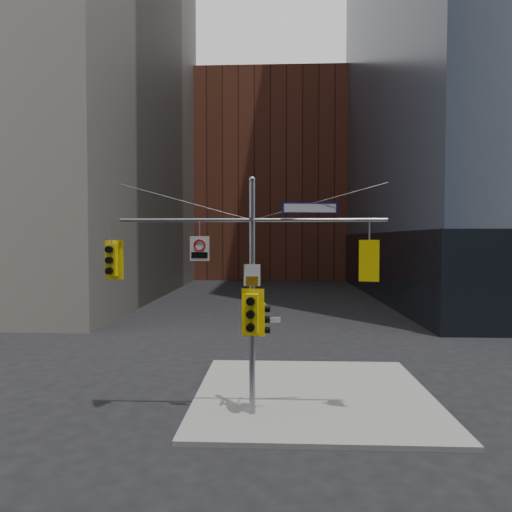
# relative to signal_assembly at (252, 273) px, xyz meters

# --- Properties ---
(ground) EXTENTS (160.00, 160.00, 0.00)m
(ground) POSITION_rel_signal_assembly_xyz_m (0.00, -1.99, -4.42)
(ground) COLOR black
(ground) RESTS_ON ground
(sidewalk_corner) EXTENTS (8.00, 8.00, 0.15)m
(sidewalk_corner) POSITION_rel_signal_assembly_xyz_m (2.00, 2.01, -4.34)
(sidewalk_corner) COLOR gray
(sidewalk_corner) RESTS_ON ground
(brick_midrise) EXTENTS (26.00, 20.00, 28.00)m
(brick_midrise) POSITION_rel_signal_assembly_xyz_m (0.00, 56.01, 9.58)
(brick_midrise) COLOR brown
(brick_midrise) RESTS_ON ground
(signal_assembly) EXTENTS (8.00, 0.80, 7.30)m
(signal_assembly) POSITION_rel_signal_assembly_xyz_m (0.00, 0.00, 0.00)
(signal_assembly) COLOR gray
(signal_assembly) RESTS_ON ground
(traffic_light_west_arm) EXTENTS (0.57, 0.48, 1.20)m
(traffic_light_west_arm) POSITION_rel_signal_assembly_xyz_m (-4.27, 0.01, 0.38)
(traffic_light_west_arm) COLOR yellow
(traffic_light_west_arm) RESTS_ON ground
(traffic_light_east_arm) EXTENTS (0.58, 0.53, 1.22)m
(traffic_light_east_arm) POSITION_rel_signal_assembly_xyz_m (3.47, 0.00, 0.38)
(traffic_light_east_arm) COLOR yellow
(traffic_light_east_arm) RESTS_ON ground
(traffic_light_pole_side) EXTENTS (0.39, 0.33, 0.96)m
(traffic_light_pole_side) POSITION_rel_signal_assembly_xyz_m (0.32, 0.00, -1.40)
(traffic_light_pole_side) COLOR yellow
(traffic_light_pole_side) RESTS_ON ground
(traffic_light_pole_front) EXTENTS (0.67, 0.57, 1.41)m
(traffic_light_pole_front) POSITION_rel_signal_assembly_xyz_m (0.00, -0.27, -1.17)
(traffic_light_pole_front) COLOR yellow
(traffic_light_pole_front) RESTS_ON ground
(street_sign_blade) EXTENTS (1.64, 0.27, 0.32)m
(street_sign_blade) POSITION_rel_signal_assembly_xyz_m (1.72, 0.00, 1.93)
(street_sign_blade) COLOR navy
(street_sign_blade) RESTS_ON ground
(regulatory_sign_arm) EXTENTS (0.59, 0.10, 0.74)m
(regulatory_sign_arm) POSITION_rel_signal_assembly_xyz_m (-1.58, -0.02, 0.76)
(regulatory_sign_arm) COLOR silver
(regulatory_sign_arm) RESTS_ON ground
(regulatory_sign_pole) EXTENTS (0.49, 0.08, 0.65)m
(regulatory_sign_pole) POSITION_rel_signal_assembly_xyz_m (0.00, -0.12, -0.07)
(regulatory_sign_pole) COLOR silver
(regulatory_sign_pole) RESTS_ON ground
(street_blade_ew) EXTENTS (0.80, 0.10, 0.16)m
(street_blade_ew) POSITION_rel_signal_assembly_xyz_m (0.45, 0.01, -1.41)
(street_blade_ew) COLOR silver
(street_blade_ew) RESTS_ON ground
(street_blade_ns) EXTENTS (0.08, 0.75, 0.15)m
(street_blade_ns) POSITION_rel_signal_assembly_xyz_m (0.00, 0.46, -1.47)
(street_blade_ns) COLOR #145926
(street_blade_ns) RESTS_ON ground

